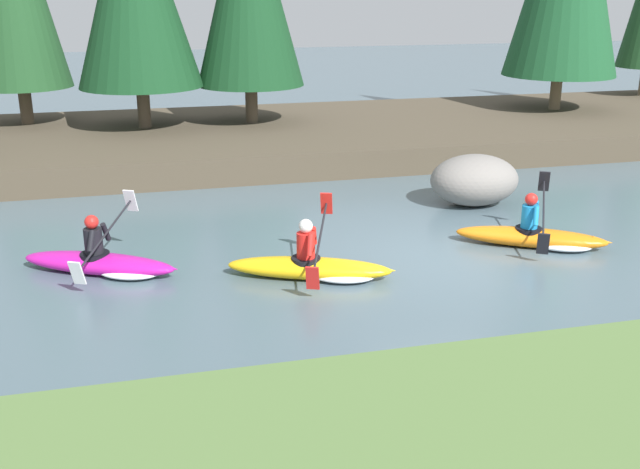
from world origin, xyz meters
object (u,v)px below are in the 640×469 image
at_px(kayaker_lead, 537,236).
at_px(kayaker_middle, 316,267).
at_px(kayaker_trailing, 105,262).
at_px(boulder_midstream, 474,180).

xyz_separation_m(kayaker_lead, kayaker_middle, (-4.29, -0.51, 0.00)).
height_order(kayaker_lead, kayaker_trailing, same).
distance_m(kayaker_lead, boulder_midstream, 2.86).
height_order(kayaker_lead, kayaker_middle, same).
xyz_separation_m(kayaker_lead, kayaker_trailing, (-7.64, 0.55, 0.00)).
bearing_deg(kayaker_middle, kayaker_trailing, -176.52).
bearing_deg(kayaker_lead, kayaker_trailing, -155.27).
height_order(kayaker_middle, boulder_midstream, kayaker_middle).
bearing_deg(kayaker_lead, kayaker_middle, -144.46).
relative_size(kayaker_middle, boulder_midstream, 1.41).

